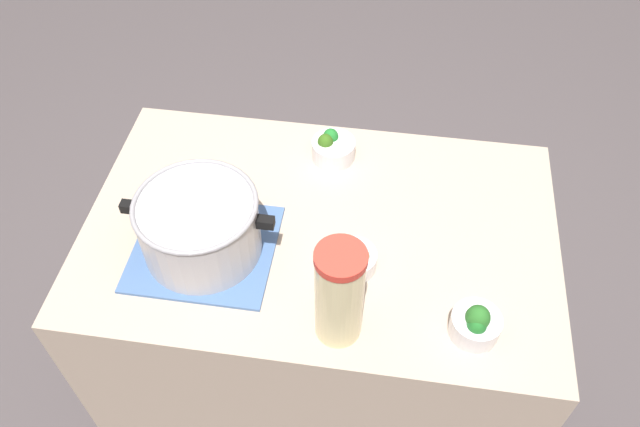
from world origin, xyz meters
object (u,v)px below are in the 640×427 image
(lemonade_pitcher, at_px, (339,294))
(broccoli_bowl_center, at_px, (476,324))
(broccoli_bowl_front, at_px, (353,259))
(cooking_pot, at_px, (199,225))
(broccoli_bowl_back, at_px, (332,148))

(lemonade_pitcher, xyz_separation_m, broccoli_bowl_center, (-0.29, -0.03, -0.09))
(broccoli_bowl_front, bearing_deg, lemonade_pitcher, 85.30)
(cooking_pot, xyz_separation_m, broccoli_bowl_center, (-0.62, 0.14, -0.05))
(cooking_pot, distance_m, broccoli_bowl_center, 0.64)
(broccoli_bowl_front, height_order, broccoli_bowl_center, broccoli_bowl_center)
(broccoli_bowl_center, xyz_separation_m, broccoli_bowl_back, (0.37, -0.49, -0.00))
(broccoli_bowl_center, bearing_deg, cooking_pot, -12.28)
(broccoli_bowl_center, relative_size, broccoli_bowl_back, 0.93)
(cooking_pot, relative_size, lemonade_pitcher, 1.33)
(broccoli_bowl_front, height_order, broccoli_bowl_back, broccoli_bowl_back)
(cooking_pot, bearing_deg, broccoli_bowl_back, -125.93)
(broccoli_bowl_center, height_order, broccoli_bowl_back, broccoli_bowl_center)
(lemonade_pitcher, relative_size, broccoli_bowl_center, 2.45)
(broccoli_bowl_front, bearing_deg, broccoli_bowl_back, -74.76)
(cooking_pot, height_order, broccoli_bowl_back, cooking_pot)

